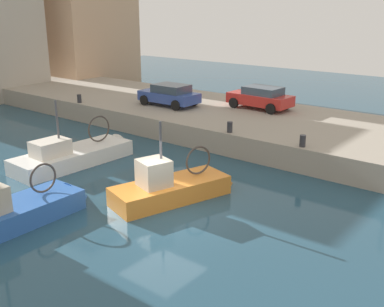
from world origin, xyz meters
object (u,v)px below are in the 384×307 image
Objects in this scene: fishing_boat_blue at (18,219)px; parked_car_red at (261,97)px; parked_car_blue at (170,95)px; mooring_bollard_north at (79,99)px; mooring_bollard_mid at (230,127)px; fishing_boat_orange at (177,195)px; fishing_boat_white at (80,160)px; mooring_bollard_south at (303,141)px.

fishing_boat_blue is 1.50× the size of parked_car_red.
parked_car_blue is 6.11m from mooring_bollard_north.
fishing_boat_blue is 11.33m from mooring_bollard_mid.
mooring_bollard_mid is (5.92, 1.52, 1.34)m from fishing_boat_orange.
fishing_boat_orange is 6.58m from fishing_boat_white.
parked_car_red is 7.33× the size of mooring_bollard_north.
mooring_bollard_south is at bearing -90.00° from mooring_bollard_north.
fishing_boat_white is 1.73× the size of parked_car_blue.
mooring_bollard_mid and mooring_bollard_north have the same top height.
mooring_bollard_mid is at bearing -7.26° from fishing_boat_blue.
mooring_bollard_south is (5.92, -2.48, 1.34)m from fishing_boat_orange.
fishing_boat_blue is 10.98× the size of mooring_bollard_mid.
fishing_boat_white reaches higher than mooring_bollard_south.
mooring_bollard_south is at bearing -105.81° from parked_car_blue.
fishing_boat_orange is 12.33m from parked_car_red.
fishing_boat_orange is at bearing 157.28° from mooring_bollard_south.
mooring_bollard_north is at bearing 43.48° from fishing_boat_blue.
fishing_boat_white is at bearing 33.09° from fishing_boat_blue.
mooring_bollard_south is 16.00m from mooring_bollard_north.
mooring_bollard_mid is (-3.04, -6.72, -0.43)m from parked_car_blue.
mooring_bollard_north is at bearing 66.35° from fishing_boat_orange.
fishing_boat_white reaches higher than mooring_bollard_north.
parked_car_red is 8.17m from mooring_bollard_south.
fishing_boat_white is at bearing -169.05° from parked_car_blue.
fishing_boat_blue is 10.98× the size of mooring_bollard_south.
mooring_bollard_south is at bearing -22.72° from fishing_boat_orange.
parked_car_blue is at bearing 119.24° from parked_car_red.
parked_car_red is at bearing -60.43° from mooring_bollard_north.
fishing_boat_white is 10.72m from mooring_bollard_south.
fishing_boat_white is (0.33, 6.57, -0.03)m from fishing_boat_orange.
fishing_boat_white is at bearing 137.92° from mooring_bollard_mid.
fishing_boat_orange is 0.96× the size of fishing_boat_blue.
parked_car_blue reaches higher than mooring_bollard_mid.
fishing_boat_orange is 12.30m from parked_car_blue.
parked_car_blue is at bearing 20.47° from fishing_boat_blue.
mooring_bollard_north is (5.59, 6.95, 1.37)m from fishing_boat_white.
mooring_bollard_south is at bearing -90.00° from mooring_bollard_mid.
fishing_boat_orange is 6.56m from mooring_bollard_south.
parked_car_blue is (8.63, 1.67, 1.81)m from fishing_boat_white.
mooring_bollard_south and mooring_bollard_north have the same top height.
parked_car_blue is 11.15m from mooring_bollard_south.
fishing_boat_orange reaches higher than mooring_bollard_north.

